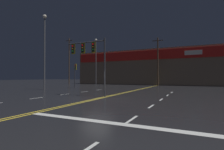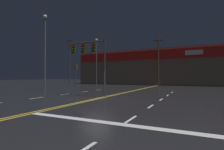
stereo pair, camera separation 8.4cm
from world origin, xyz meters
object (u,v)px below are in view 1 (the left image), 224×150
object	(u,v)px
traffic_signal_corner_northwest	(75,70)
streetlight_median_approach	(96,56)
streetlight_near_left	(45,43)
traffic_signal_median	(88,52)

from	to	relation	value
traffic_signal_corner_northwest	streetlight_median_approach	xyz separation A→B (m)	(-3.46, 12.47, 3.89)
streetlight_near_left	streetlight_median_approach	world-z (taller)	streetlight_median_approach
traffic_signal_median	streetlight_median_approach	world-z (taller)	streetlight_median_approach
streetlight_near_left	traffic_signal_median	bearing A→B (deg)	-22.66
traffic_signal_corner_northwest	streetlight_median_approach	size ratio (longest dim) A/B	0.37
streetlight_median_approach	streetlight_near_left	bearing A→B (deg)	-84.36
traffic_signal_median	traffic_signal_corner_northwest	size ratio (longest dim) A/B	1.36
traffic_signal_median	streetlight_near_left	world-z (taller)	streetlight_near_left
traffic_signal_median	streetlight_near_left	xyz separation A→B (m)	(-10.11, 4.22, 2.51)
traffic_signal_corner_northwest	streetlight_near_left	size ratio (longest dim) A/B	0.37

